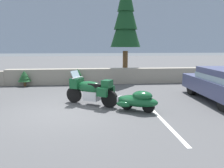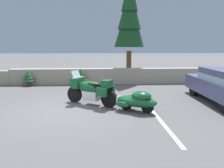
# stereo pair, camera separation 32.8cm
# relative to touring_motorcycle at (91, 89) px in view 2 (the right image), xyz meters

# --- Properties ---
(ground_plane) EXTENTS (80.00, 80.00, 0.00)m
(ground_plane) POSITION_rel_touring_motorcycle_xyz_m (-0.95, -0.80, -0.62)
(ground_plane) COLOR #4C4C4F
(stone_guard_wall) EXTENTS (24.00, 0.62, 0.93)m
(stone_guard_wall) POSITION_rel_touring_motorcycle_xyz_m (-0.24, 4.92, -0.17)
(stone_guard_wall) COLOR gray
(stone_guard_wall) RESTS_ON ground
(distant_ridgeline) EXTENTS (240.00, 80.00, 16.00)m
(distant_ridgeline) POSITION_rel_touring_motorcycle_xyz_m (-0.95, 94.90, 7.38)
(distant_ridgeline) COLOR #99A8BF
(distant_ridgeline) RESTS_ON ground
(touring_motorcycle) EXTENTS (2.02, 1.47, 1.33)m
(touring_motorcycle) POSITION_rel_touring_motorcycle_xyz_m (0.00, 0.00, 0.00)
(touring_motorcycle) COLOR black
(touring_motorcycle) RESTS_ON ground
(car_shaped_trailer) EXTENTS (2.05, 1.49, 0.76)m
(car_shaped_trailer) POSITION_rel_touring_motorcycle_xyz_m (1.66, -1.06, -0.21)
(car_shaped_trailer) COLOR black
(car_shaped_trailer) RESTS_ON ground
(pine_tree_tall) EXTENTS (1.96, 1.96, 6.77)m
(pine_tree_tall) POSITION_rel_touring_motorcycle_xyz_m (2.32, 6.08, 3.62)
(pine_tree_tall) COLOR brown
(pine_tree_tall) RESTS_ON ground
(pine_sapling_near) EXTENTS (0.76, 0.76, 0.99)m
(pine_sapling_near) POSITION_rel_touring_motorcycle_xyz_m (-0.73, 4.37, -0.00)
(pine_sapling_near) COLOR brown
(pine_sapling_near) RESTS_ON ground
(pine_sapling_farther) EXTENTS (0.75, 0.75, 0.90)m
(pine_sapling_farther) POSITION_rel_touring_motorcycle_xyz_m (-3.76, 4.46, -0.06)
(pine_sapling_farther) COLOR brown
(pine_sapling_farther) RESTS_ON ground
(parking_stripe_marker) EXTENTS (0.12, 3.60, 0.01)m
(parking_stripe_marker) POSITION_rel_touring_motorcycle_xyz_m (2.25, -2.30, -0.62)
(parking_stripe_marker) COLOR silver
(parking_stripe_marker) RESTS_ON ground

